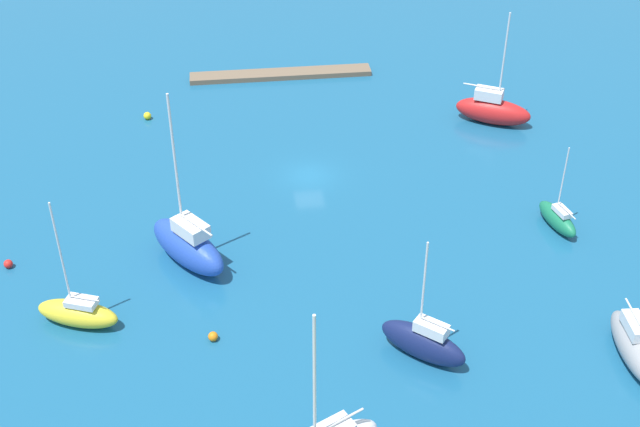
{
  "coord_description": "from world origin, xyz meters",
  "views": [
    {
      "loc": [
        6.32,
        60.58,
        38.78
      ],
      "look_at": [
        0.0,
        7.87,
        1.5
      ],
      "focal_mm": 47.13,
      "sensor_mm": 36.0,
      "label": 1
    }
  ],
  "objects_px": {
    "mooring_buoy_red": "(8,264)",
    "sailboat_gray_west_end": "(634,345)",
    "sailboat_blue_far_north": "(188,245)",
    "mooring_buoy_orange": "(213,336)",
    "sailboat_red_lone_north": "(493,110)",
    "sailboat_yellow_along_channel": "(78,313)",
    "sailboat_green_far_south": "(558,218)",
    "mooring_buoy_yellow": "(147,116)",
    "sailboat_navy_near_pier": "(423,342)",
    "pier_dock": "(281,74)"
  },
  "relations": [
    {
      "from": "sailboat_blue_far_north",
      "to": "sailboat_red_lone_north",
      "type": "bearing_deg",
      "value": -94.57
    },
    {
      "from": "sailboat_blue_far_north",
      "to": "sailboat_navy_near_pier",
      "type": "relative_size",
      "value": 1.51
    },
    {
      "from": "sailboat_blue_far_north",
      "to": "mooring_buoy_orange",
      "type": "xyz_separation_m",
      "value": [
        -1.59,
        8.47,
        -1.34
      ]
    },
    {
      "from": "sailboat_gray_west_end",
      "to": "sailboat_blue_far_north",
      "type": "bearing_deg",
      "value": -112.04
    },
    {
      "from": "sailboat_gray_west_end",
      "to": "pier_dock",
      "type": "bearing_deg",
      "value": -153.31
    },
    {
      "from": "sailboat_green_far_south",
      "to": "mooring_buoy_red",
      "type": "bearing_deg",
      "value": 77.15
    },
    {
      "from": "sailboat_blue_far_north",
      "to": "sailboat_yellow_along_channel",
      "type": "relative_size",
      "value": 1.4
    },
    {
      "from": "sailboat_red_lone_north",
      "to": "mooring_buoy_orange",
      "type": "distance_m",
      "value": 37.77
    },
    {
      "from": "sailboat_blue_far_north",
      "to": "sailboat_yellow_along_channel",
      "type": "bearing_deg",
      "value": 90.84
    },
    {
      "from": "sailboat_red_lone_north",
      "to": "mooring_buoy_orange",
      "type": "bearing_deg",
      "value": -106.98
    },
    {
      "from": "mooring_buoy_red",
      "to": "sailboat_green_far_south",
      "type": "bearing_deg",
      "value": -179.89
    },
    {
      "from": "sailboat_green_far_south",
      "to": "sailboat_blue_far_north",
      "type": "bearing_deg",
      "value": 79.29
    },
    {
      "from": "sailboat_gray_west_end",
      "to": "mooring_buoy_red",
      "type": "height_order",
      "value": "sailboat_gray_west_end"
    },
    {
      "from": "sailboat_red_lone_north",
      "to": "mooring_buoy_orange",
      "type": "xyz_separation_m",
      "value": [
        26.72,
        26.68,
        -1.05
      ]
    },
    {
      "from": "sailboat_blue_far_north",
      "to": "mooring_buoy_orange",
      "type": "height_order",
      "value": "sailboat_blue_far_north"
    },
    {
      "from": "mooring_buoy_red",
      "to": "mooring_buoy_yellow",
      "type": "bearing_deg",
      "value": -112.64
    },
    {
      "from": "pier_dock",
      "to": "mooring_buoy_red",
      "type": "bearing_deg",
      "value": 52.69
    },
    {
      "from": "sailboat_navy_near_pier",
      "to": "mooring_buoy_red",
      "type": "bearing_deg",
      "value": 16.07
    },
    {
      "from": "sailboat_red_lone_north",
      "to": "mooring_buoy_orange",
      "type": "height_order",
      "value": "sailboat_red_lone_north"
    },
    {
      "from": "sailboat_red_lone_north",
      "to": "sailboat_navy_near_pier",
      "type": "xyz_separation_m",
      "value": [
        13.32,
        29.82,
        -0.09
      ]
    },
    {
      "from": "pier_dock",
      "to": "mooring_buoy_red",
      "type": "height_order",
      "value": "mooring_buoy_red"
    },
    {
      "from": "sailboat_gray_west_end",
      "to": "sailboat_navy_near_pier",
      "type": "distance_m",
      "value": 13.48
    },
    {
      "from": "pier_dock",
      "to": "sailboat_navy_near_pier",
      "type": "bearing_deg",
      "value": 97.77
    },
    {
      "from": "sailboat_yellow_along_channel",
      "to": "mooring_buoy_red",
      "type": "xyz_separation_m",
      "value": [
        5.89,
        -6.81,
        -0.66
      ]
    },
    {
      "from": "sailboat_gray_west_end",
      "to": "sailboat_red_lone_north",
      "type": "bearing_deg",
      "value": -176.77
    },
    {
      "from": "sailboat_gray_west_end",
      "to": "mooring_buoy_yellow",
      "type": "distance_m",
      "value": 48.61
    },
    {
      "from": "sailboat_blue_far_north",
      "to": "mooring_buoy_orange",
      "type": "distance_m",
      "value": 8.72
    },
    {
      "from": "sailboat_yellow_along_channel",
      "to": "sailboat_navy_near_pier",
      "type": "bearing_deg",
      "value": -174.35
    },
    {
      "from": "sailboat_red_lone_north",
      "to": "sailboat_navy_near_pier",
      "type": "relative_size",
      "value": 1.21
    },
    {
      "from": "sailboat_red_lone_north",
      "to": "sailboat_yellow_along_channel",
      "type": "bearing_deg",
      "value": -118.01
    },
    {
      "from": "mooring_buoy_orange",
      "to": "sailboat_yellow_along_channel",
      "type": "bearing_deg",
      "value": -16.76
    },
    {
      "from": "sailboat_yellow_along_channel",
      "to": "sailboat_navy_near_pier",
      "type": "relative_size",
      "value": 1.08
    },
    {
      "from": "mooring_buoy_yellow",
      "to": "sailboat_green_far_south",
      "type": "bearing_deg",
      "value": 146.49
    },
    {
      "from": "sailboat_red_lone_north",
      "to": "sailboat_green_far_south",
      "type": "height_order",
      "value": "sailboat_red_lone_north"
    },
    {
      "from": "sailboat_yellow_along_channel",
      "to": "sailboat_navy_near_pier",
      "type": "xyz_separation_m",
      "value": [
        -22.34,
        5.83,
        0.31
      ]
    },
    {
      "from": "sailboat_yellow_along_channel",
      "to": "mooring_buoy_yellow",
      "type": "xyz_separation_m",
      "value": [
        -3.17,
        -28.55,
        -0.63
      ]
    },
    {
      "from": "sailboat_red_lone_north",
      "to": "sailboat_green_far_south",
      "type": "xyz_separation_m",
      "value": [
        -0.24,
        17.1,
        -0.52
      ]
    },
    {
      "from": "pier_dock",
      "to": "mooring_buoy_yellow",
      "type": "bearing_deg",
      "value": 30.05
    },
    {
      "from": "pier_dock",
      "to": "mooring_buoy_red",
      "type": "relative_size",
      "value": 28.54
    },
    {
      "from": "mooring_buoy_yellow",
      "to": "sailboat_blue_far_north",
      "type": "bearing_deg",
      "value": 100.38
    },
    {
      "from": "mooring_buoy_red",
      "to": "sailboat_gray_west_end",
      "type": "bearing_deg",
      "value": 160.93
    },
    {
      "from": "sailboat_blue_far_north",
      "to": "sailboat_navy_near_pier",
      "type": "distance_m",
      "value": 18.96
    },
    {
      "from": "mooring_buoy_red",
      "to": "sailboat_blue_far_north",
      "type": "bearing_deg",
      "value": 175.51
    },
    {
      "from": "sailboat_green_far_south",
      "to": "mooring_buoy_yellow",
      "type": "distance_m",
      "value": 39.24
    },
    {
      "from": "sailboat_navy_near_pier",
      "to": "sailboat_green_far_south",
      "type": "xyz_separation_m",
      "value": [
        -13.56,
        -12.72,
        -0.43
      ]
    },
    {
      "from": "sailboat_yellow_along_channel",
      "to": "mooring_buoy_orange",
      "type": "xyz_separation_m",
      "value": [
        -8.94,
        2.69,
        -0.66
      ]
    },
    {
      "from": "pier_dock",
      "to": "sailboat_red_lone_north",
      "type": "height_order",
      "value": "sailboat_red_lone_north"
    },
    {
      "from": "sailboat_blue_far_north",
      "to": "sailboat_yellow_along_channel",
      "type": "distance_m",
      "value": 9.37
    },
    {
      "from": "sailboat_yellow_along_channel",
      "to": "sailboat_green_far_south",
      "type": "height_order",
      "value": "sailboat_yellow_along_channel"
    },
    {
      "from": "pier_dock",
      "to": "sailboat_yellow_along_channel",
      "type": "relative_size",
      "value": 1.91
    }
  ]
}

